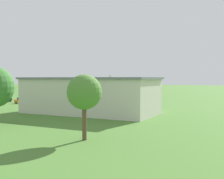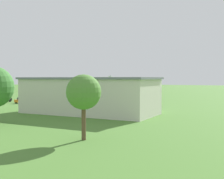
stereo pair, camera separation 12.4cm
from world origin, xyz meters
name	(u,v)px [view 1 (the left image)]	position (x,y,z in m)	size (l,w,h in m)	color
ground_plane	(139,100)	(0.00, 0.00, 0.00)	(400.00, 400.00, 0.00)	#47752D
hangar	(89,95)	(-5.31, 35.62, 3.38)	(25.57, 12.07, 6.74)	beige
biplane	(118,83)	(6.77, 0.67, 5.22)	(7.16, 8.81, 4.10)	silver
car_white	(54,102)	(10.32, 26.82, 0.84)	(1.88, 4.43, 1.61)	white
car_yellow	(37,101)	(16.84, 25.94, 0.84)	(2.10, 4.70, 1.60)	gold
car_orange	(22,100)	(22.53, 25.15, 0.80)	(2.28, 4.06, 1.52)	orange
car_black	(3,99)	(29.30, 25.62, 0.81)	(2.07, 4.74, 1.55)	black
person_at_fence_line	(145,103)	(-10.18, 19.98, 0.89)	(0.40, 0.40, 1.78)	beige
person_near_hangar_door	(99,102)	(1.76, 20.43, 0.82)	(0.42, 0.42, 1.65)	navy
person_beside_truck	(84,102)	(5.11, 22.18, 0.77)	(0.40, 0.40, 1.55)	#3F3F47
person_walking_on_apron	(83,101)	(6.90, 19.58, 0.77)	(0.39, 0.39, 1.55)	navy
tree_behind_hangar_right	(84,92)	(-17.67, 55.38, 5.06)	(3.75, 3.75, 6.99)	brown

